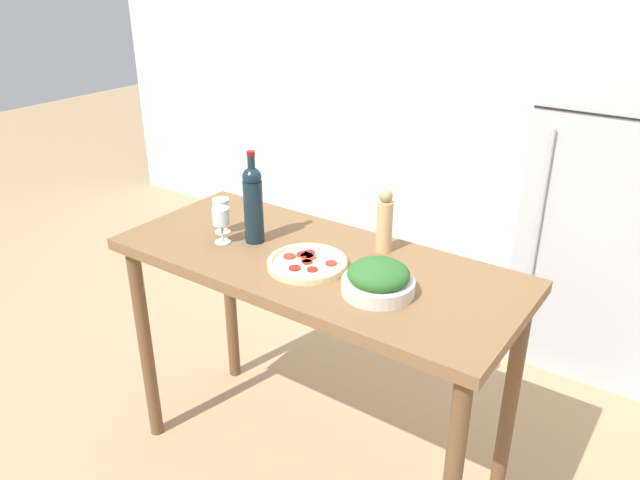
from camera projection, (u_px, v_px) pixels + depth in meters
name	position (u px, v px, depth m)	size (l,w,h in m)	color
ground_plane	(316.00, 461.00, 2.60)	(14.00, 14.00, 0.00)	tan
wall_back	(515.00, 75.00, 3.49)	(6.40, 0.06, 2.60)	silver
refrigerator	(621.00, 186.00, 2.99)	(0.73, 0.74, 1.82)	#B7BCC1
prep_counter	(315.00, 289.00, 2.26)	(1.48, 0.63, 0.95)	brown
wine_bottle	(253.00, 202.00, 2.27)	(0.07, 0.07, 0.35)	#142833
wine_glass_near	(221.00, 218.00, 2.28)	(0.06, 0.06, 0.14)	silver
wine_glass_far	(221.00, 208.00, 2.37)	(0.06, 0.06, 0.14)	silver
pepper_mill	(385.00, 222.00, 2.21)	(0.06, 0.06, 0.24)	tan
salad_bowl	(378.00, 279.00, 1.96)	(0.23, 0.23, 0.11)	silver
homemade_pizza	(307.00, 263.00, 2.14)	(0.28, 0.28, 0.03)	beige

